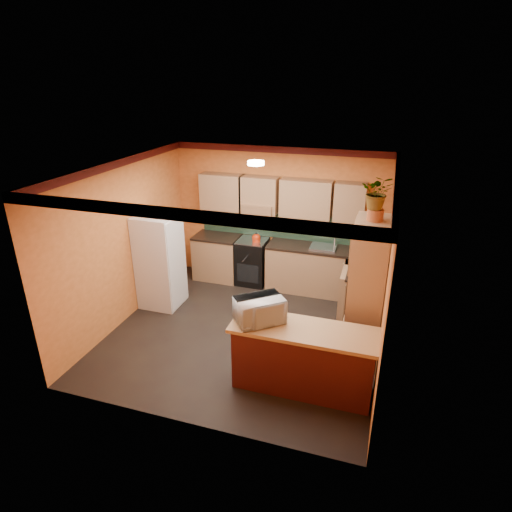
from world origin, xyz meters
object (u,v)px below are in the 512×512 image
(pantry, at_px, (366,292))
(breakfast_bar, at_px, (303,361))
(stove, at_px, (252,262))
(microwave, at_px, (259,310))
(base_cabinets_back, at_px, (283,266))
(fridge, at_px, (160,261))

(pantry, relative_size, breakfast_bar, 1.17)
(stove, relative_size, microwave, 1.50)
(stove, bearing_deg, pantry, -38.31)
(base_cabinets_back, distance_m, pantry, 2.55)
(pantry, height_order, breakfast_bar, pantry)
(microwave, bearing_deg, base_cabinets_back, 58.50)
(pantry, bearing_deg, microwave, -141.10)
(pantry, xyz_separation_m, microwave, (-1.28, -1.03, 0.05))
(stove, height_order, fridge, fridge)
(fridge, bearing_deg, pantry, -7.73)
(base_cabinets_back, relative_size, breakfast_bar, 2.03)
(fridge, xyz_separation_m, pantry, (3.60, -0.49, 0.20))
(fridge, relative_size, microwave, 2.81)
(breakfast_bar, bearing_deg, pantry, 56.64)
(pantry, distance_m, microwave, 1.64)
(base_cabinets_back, xyz_separation_m, breakfast_bar, (1.00, -2.85, 0.00))
(microwave, bearing_deg, stove, 70.28)
(pantry, xyz_separation_m, breakfast_bar, (-0.68, -1.03, -0.61))
(fridge, xyz_separation_m, microwave, (2.32, -1.52, 0.25))
(base_cabinets_back, distance_m, breakfast_bar, 3.02)
(base_cabinets_back, xyz_separation_m, fridge, (-1.92, -1.33, 0.41))
(breakfast_bar, bearing_deg, stove, 119.66)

